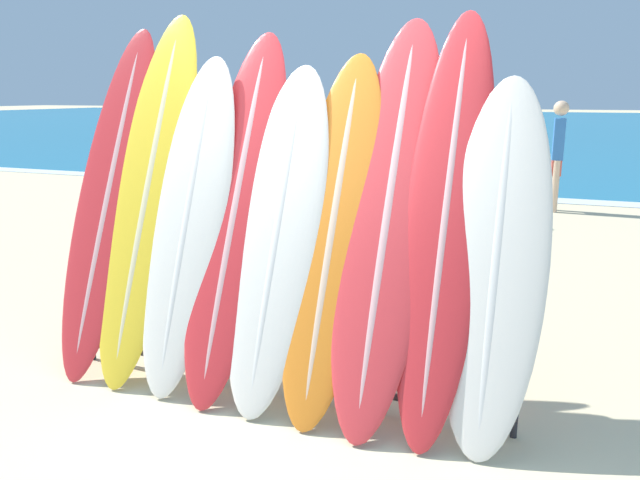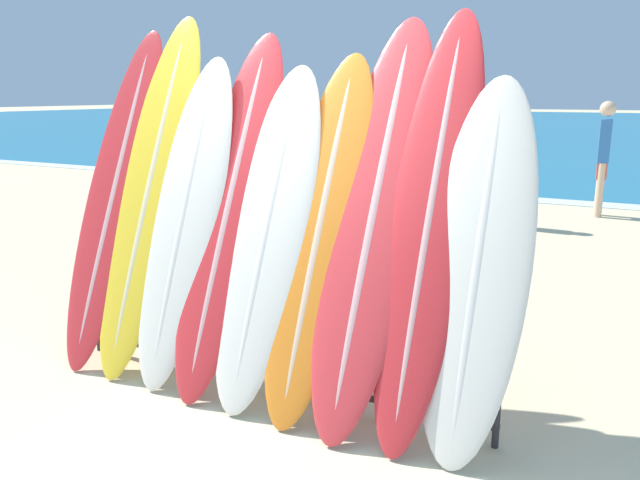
% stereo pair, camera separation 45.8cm
% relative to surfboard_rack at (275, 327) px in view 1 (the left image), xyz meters
% --- Properties ---
extents(ground_plane, '(160.00, 160.00, 0.00)m').
position_rel_surfboard_rack_xyz_m(ground_plane, '(0.04, -0.22, -0.46)').
color(ground_plane, beige).
extents(ocean_water, '(120.00, 60.00, 0.01)m').
position_rel_surfboard_rack_xyz_m(ocean_water, '(0.04, 38.00, -0.46)').
color(ocean_water, teal).
rests_on(ocean_water, ground_plane).
extents(surfboard_rack, '(3.04, 0.04, 0.85)m').
position_rel_surfboard_rack_xyz_m(surfboard_rack, '(0.00, 0.00, 0.00)').
color(surfboard_rack, '#28282D').
rests_on(surfboard_rack, ground_plane).
extents(surfboard_slot_0, '(0.54, 1.09, 2.41)m').
position_rel_surfboard_rack_xyz_m(surfboard_slot_0, '(-1.35, 0.14, 0.74)').
color(surfboard_slot_0, red).
rests_on(surfboard_slot_0, ground_plane).
extents(surfboard_slot_1, '(0.57, 1.11, 2.50)m').
position_rel_surfboard_rack_xyz_m(surfboard_slot_1, '(-1.02, 0.15, 0.79)').
color(surfboard_slot_1, yellow).
rests_on(surfboard_slot_1, ground_plane).
extents(surfboard_slot_2, '(0.56, 0.97, 2.20)m').
position_rel_surfboard_rack_xyz_m(surfboard_slot_2, '(-0.66, 0.07, 0.64)').
color(surfboard_slot_2, silver).
rests_on(surfboard_slot_2, ground_plane).
extents(surfboard_slot_3, '(0.56, 1.15, 2.36)m').
position_rel_surfboard_rack_xyz_m(surfboard_slot_3, '(-0.33, 0.13, 0.72)').
color(surfboard_slot_3, red).
rests_on(surfboard_slot_3, ground_plane).
extents(surfboard_slot_4, '(0.58, 1.02, 2.13)m').
position_rel_surfboard_rack_xyz_m(surfboard_slot_4, '(0.00, 0.07, 0.60)').
color(surfboard_slot_4, silver).
rests_on(surfboard_slot_4, ground_plane).
extents(surfboard_slot_5, '(0.55, 1.09, 2.20)m').
position_rel_surfboard_rack_xyz_m(surfboard_slot_5, '(0.35, 0.10, 0.64)').
color(surfboard_slot_5, orange).
rests_on(surfboard_slot_5, ground_plane).
extents(surfboard_slot_6, '(0.58, 1.27, 2.42)m').
position_rel_surfboard_rack_xyz_m(surfboard_slot_6, '(0.69, 0.16, 0.75)').
color(surfboard_slot_6, red).
rests_on(surfboard_slot_6, ground_plane).
extents(surfboard_slot_7, '(0.49, 1.16, 2.45)m').
position_rel_surfboard_rack_xyz_m(surfboard_slot_7, '(1.03, 0.14, 0.76)').
color(surfboard_slot_7, red).
rests_on(surfboard_slot_7, ground_plane).
extents(surfboard_slot_8, '(0.57, 0.87, 2.04)m').
position_rel_surfboard_rack_xyz_m(surfboard_slot_8, '(1.34, 0.05, 0.56)').
color(surfboard_slot_8, silver).
rests_on(surfboard_slot_8, ground_plane).
extents(person_near_water, '(0.28, 0.30, 1.77)m').
position_rel_surfboard_rack_xyz_m(person_near_water, '(-0.11, 6.13, 0.51)').
color(person_near_water, '#846047').
rests_on(person_near_water, ground_plane).
extents(person_mid_beach, '(0.24, 0.31, 1.82)m').
position_rel_surfboard_rack_xyz_m(person_mid_beach, '(1.58, 7.61, 0.53)').
color(person_mid_beach, beige).
rests_on(person_mid_beach, ground_plane).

